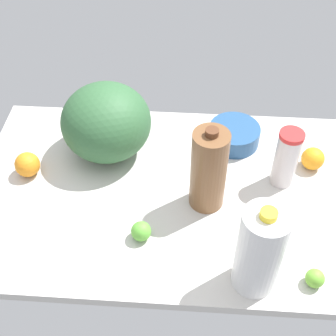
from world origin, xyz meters
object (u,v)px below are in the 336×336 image
object	(u,v)px
lime_far_back	(315,278)
lime_loose	(141,231)
orange_by_jug	(27,165)
watermelon	(106,122)
mixing_bowl	(234,135)
milk_jug	(260,251)
tumbler_cup	(286,158)
chocolate_milk_jug	(209,170)
orange_beside_bowl	(313,159)

from	to	relation	value
lime_far_back	lime_loose	bearing A→B (deg)	-14.06
orange_by_jug	lime_loose	bearing A→B (deg)	149.60
watermelon	lime_loose	bearing A→B (deg)	112.59
watermelon	mixing_bowl	world-z (taller)	watermelon
milk_jug	orange_by_jug	bearing A→B (deg)	-26.26
tumbler_cup	watermelon	bearing A→B (deg)	-10.35
lime_loose	lime_far_back	world-z (taller)	lime_loose
milk_jug	watermelon	xyz separation A→B (cm)	(44.98, -46.29, -1.16)
milk_jug	mixing_bowl	world-z (taller)	milk_jug
tumbler_cup	lime_far_back	distance (cm)	37.19
chocolate_milk_jug	orange_by_jug	distance (cm)	57.48
watermelon	tumbler_cup	world-z (taller)	watermelon
watermelon	lime_far_back	world-z (taller)	watermelon
orange_by_jug	lime_far_back	world-z (taller)	orange_by_jug
watermelon	orange_by_jug	distance (cm)	27.99
chocolate_milk_jug	mixing_bowl	size ratio (longest dim) A/B	1.67
chocolate_milk_jug	orange_by_jug	size ratio (longest dim) A/B	3.60
watermelon	orange_beside_bowl	xyz separation A→B (cm)	(-66.03, 3.37, -8.51)
chocolate_milk_jug	orange_beside_bowl	world-z (taller)	chocolate_milk_jug
mixing_bowl	orange_beside_bowl	size ratio (longest dim) A/B	2.34
tumbler_cup	orange_beside_bowl	bearing A→B (deg)	-146.26
watermelon	lime_far_back	distance (cm)	76.84
chocolate_milk_jug	lime_loose	bearing A→B (deg)	39.20
milk_jug	orange_beside_bowl	distance (cm)	48.78
watermelon	tumbler_cup	bearing A→B (deg)	169.65
lime_far_back	orange_by_jug	bearing A→B (deg)	-21.94
milk_jug	lime_far_back	xyz separation A→B (cm)	(-15.56, 0.05, -10.82)
milk_jug	watermelon	bearing A→B (deg)	-45.82
milk_jug	lime_far_back	world-z (taller)	milk_jug
watermelon	tumbler_cup	xyz separation A→B (cm)	(-55.81, 10.19, -2.25)
mixing_bowl	orange_by_jug	world-z (taller)	orange_by_jug
chocolate_milk_jug	milk_jug	xyz separation A→B (cm)	(-12.52, 26.14, -0.10)
tumbler_cup	lime_far_back	world-z (taller)	tumbler_cup
tumbler_cup	lime_far_back	size ratio (longest dim) A/B	3.94
tumbler_cup	lime_loose	distance (cm)	48.62
watermelon	chocolate_milk_jug	bearing A→B (deg)	148.17
mixing_bowl	lime_loose	world-z (taller)	mixing_bowl
chocolate_milk_jug	orange_beside_bowl	xyz separation A→B (cm)	(-33.58, -16.78, -9.78)
tumbler_cup	lime_loose	size ratio (longest dim) A/B	3.46
tumbler_cup	mixing_bowl	bearing A→B (deg)	-49.68
orange_by_jug	watermelon	bearing A→B (deg)	-152.41
tumbler_cup	orange_by_jug	distance (cm)	79.78
orange_beside_bowl	lime_loose	xyz separation A→B (cm)	(51.56, 31.44, -0.80)
mixing_bowl	orange_by_jug	bearing A→B (deg)	16.37
mixing_bowl	lime_far_back	distance (cm)	56.42
chocolate_milk_jug	milk_jug	bearing A→B (deg)	115.60
watermelon	lime_loose	xyz separation A→B (cm)	(-14.48, 34.80, -9.31)
lime_loose	lime_far_back	bearing A→B (deg)	165.94
milk_jug	lime_loose	world-z (taller)	milk_jug
mixing_bowl	tumbler_cup	world-z (taller)	tumbler_cup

